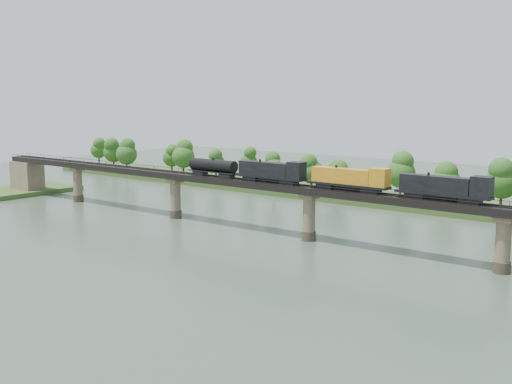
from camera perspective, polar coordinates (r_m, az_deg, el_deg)
The scene contains 6 objects.
ground at distance 113.19m, azimuth -3.90°, elevation -6.96°, with size 400.00×400.00×0.00m, color #344235.
far_bank at distance 183.30m, azimuth 14.40°, elevation -0.96°, with size 300.00×24.00×1.60m, color #2F471C.
bridge at distance 134.97m, azimuth 4.74°, elevation -2.05°, with size 236.00×30.00×11.50m.
bridge_superstructure at distance 133.95m, azimuth 4.77°, elevation 0.61°, with size 220.00×4.90×0.75m.
far_treeline at distance 181.71m, azimuth 11.56°, elevation 1.62°, with size 289.06×17.54×13.60m.
freight_train at distance 132.11m, azimuth 5.82°, elevation 1.39°, with size 71.92×2.80×4.95m.
Camera 1 is at (74.09, -80.05, 30.25)m, focal length 45.00 mm.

